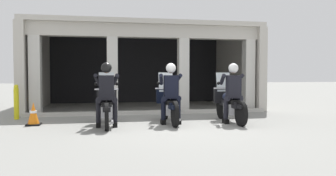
# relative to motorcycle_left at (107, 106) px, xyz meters

# --- Properties ---
(ground_plane) EXTENTS (80.00, 80.00, 0.00)m
(ground_plane) POSITION_rel_motorcycle_left_xyz_m (1.64, 2.74, -0.50)
(ground_plane) COLOR gray
(station_building) EXTENTS (8.34, 4.88, 3.13)m
(station_building) POSITION_rel_motorcycle_left_xyz_m (1.40, 4.99, 1.47)
(station_building) COLOR black
(station_building) RESTS_ON ground
(kerb_strip) EXTENTS (7.84, 0.24, 0.12)m
(kerb_strip) POSITION_rel_motorcycle_left_xyz_m (1.40, 2.07, -0.44)
(kerb_strip) COLOR #B7B5AD
(kerb_strip) RESTS_ON ground
(motorcycle_left) EXTENTS (0.62, 2.04, 1.35)m
(motorcycle_left) POSITION_rel_motorcycle_left_xyz_m (0.00, 0.00, 0.00)
(motorcycle_left) COLOR black
(motorcycle_left) RESTS_ON ground
(police_officer_left) EXTENTS (0.63, 0.61, 1.58)m
(police_officer_left) POSITION_rel_motorcycle_left_xyz_m (-0.00, -0.28, 0.44)
(police_officer_left) COLOR black
(police_officer_left) RESTS_ON ground
(motorcycle_center) EXTENTS (0.62, 2.04, 1.35)m
(motorcycle_center) POSITION_rel_motorcycle_left_xyz_m (1.64, 0.19, 0.00)
(motorcycle_center) COLOR black
(motorcycle_center) RESTS_ON ground
(police_officer_center) EXTENTS (0.63, 0.61, 1.58)m
(police_officer_center) POSITION_rel_motorcycle_left_xyz_m (1.64, -0.09, 0.44)
(police_officer_center) COLOR black
(police_officer_center) RESTS_ON ground
(motorcycle_right) EXTENTS (0.62, 2.04, 1.35)m
(motorcycle_right) POSITION_rel_motorcycle_left_xyz_m (3.28, 0.01, 0.00)
(motorcycle_right) COLOR black
(motorcycle_right) RESTS_ON ground
(police_officer_right) EXTENTS (0.63, 0.61, 1.58)m
(police_officer_right) POSITION_rel_motorcycle_left_xyz_m (3.28, -0.27, 0.44)
(police_officer_right) COLOR black
(police_officer_right) RESTS_ON ground
(traffic_cone_flank) EXTENTS (0.34, 0.34, 0.59)m
(traffic_cone_flank) POSITION_rel_motorcycle_left_xyz_m (-1.83, 0.35, -0.21)
(traffic_cone_flank) COLOR black
(traffic_cone_flank) RESTS_ON ground
(bollard_kerbside) EXTENTS (0.14, 0.14, 1.01)m
(bollard_kerbside) POSITION_rel_motorcycle_left_xyz_m (-2.56, 1.61, -0.00)
(bollard_kerbside) COLOR yellow
(bollard_kerbside) RESTS_ON ground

